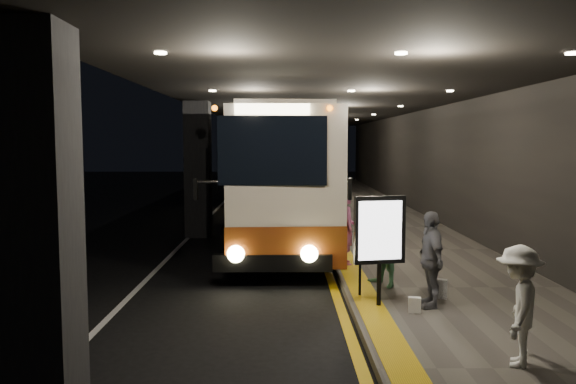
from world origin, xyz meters
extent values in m
plane|color=black|center=(0.00, 0.00, 0.00)|extent=(90.00, 90.00, 0.00)
cube|color=silver|center=(-1.80, 5.00, 0.01)|extent=(0.12, 50.00, 0.01)
cube|color=gold|center=(2.35, 5.00, 0.01)|extent=(0.18, 50.00, 0.01)
cube|color=#514C44|center=(4.75, 5.00, 0.07)|extent=(4.50, 50.00, 0.15)
cube|color=gold|center=(2.85, 5.00, 0.16)|extent=(0.50, 50.00, 0.01)
cube|color=black|center=(7.00, 5.00, 3.00)|extent=(0.10, 50.00, 6.00)
cube|color=black|center=(-1.50, -8.00, 2.20)|extent=(0.80, 0.80, 4.40)
cube|color=black|center=(-1.50, 4.00, 2.20)|extent=(0.80, 0.80, 4.40)
cube|color=black|center=(-1.50, 16.00, 2.20)|extent=(0.80, 0.80, 4.40)
cube|color=black|center=(2.50, 5.00, 4.60)|extent=(9.00, 50.00, 0.40)
cube|color=beige|center=(1.06, 3.41, 2.15)|extent=(3.12, 12.37, 3.48)
cube|color=maroon|center=(1.06, 3.41, 0.87)|extent=(3.14, 12.39, 0.92)
cube|color=black|center=(1.06, -2.75, 2.91)|extent=(2.25, 0.16, 1.43)
cube|color=black|center=(1.06, -2.67, 0.56)|extent=(2.51, 0.37, 0.36)
cylinder|color=black|center=(-0.10, -0.47, 0.51)|extent=(0.29, 1.02, 1.02)
cylinder|color=black|center=(2.22, -0.47, 0.51)|extent=(0.29, 1.02, 1.02)
cylinder|color=black|center=(-0.10, 7.50, 0.51)|extent=(0.29, 1.02, 1.02)
cylinder|color=black|center=(2.22, 7.50, 0.51)|extent=(0.29, 1.02, 1.02)
sphere|color=#FFEAA5|center=(0.29, -2.76, 0.77)|extent=(0.37, 0.37, 0.37)
sphere|color=#FFEAA5|center=(1.82, -2.76, 0.77)|extent=(0.37, 0.37, 0.37)
cube|color=#FFF2BF|center=(1.06, -2.76, 3.76)|extent=(1.53, 0.12, 0.22)
cube|color=beige|center=(1.06, 18.58, 2.22)|extent=(2.80, 12.73, 3.60)
cube|color=maroon|center=(1.06, 18.58, 0.90)|extent=(2.82, 12.75, 0.95)
cube|color=black|center=(1.06, 12.20, 3.02)|extent=(2.33, 0.09, 1.48)
cube|color=black|center=(1.06, 12.28, 0.58)|extent=(2.60, 0.28, 0.37)
cylinder|color=black|center=(-0.15, 14.56, 0.53)|extent=(0.30, 1.06, 1.06)
cylinder|color=black|center=(2.26, 14.56, 0.53)|extent=(0.30, 1.06, 1.06)
cylinder|color=black|center=(-0.15, 22.81, 0.53)|extent=(0.30, 1.06, 1.06)
cylinder|color=black|center=(2.26, 22.81, 0.53)|extent=(0.30, 1.06, 1.06)
cube|color=beige|center=(0.94, 32.49, 1.92)|extent=(2.99, 11.10, 3.11)
cube|color=maroon|center=(0.94, 32.49, 0.78)|extent=(3.01, 11.12, 0.82)
cube|color=black|center=(0.94, 26.98, 2.61)|extent=(2.01, 0.19, 1.28)
cube|color=black|center=(0.94, 27.06, 0.50)|extent=(2.25, 0.39, 0.32)
cylinder|color=black|center=(-0.09, 29.02, 0.46)|extent=(0.26, 0.91, 0.91)
cylinder|color=black|center=(1.96, 29.02, 0.46)|extent=(0.26, 0.91, 0.91)
cylinder|color=black|center=(-0.09, 36.15, 0.46)|extent=(0.26, 0.91, 0.91)
cylinder|color=black|center=(1.96, 36.15, 0.46)|extent=(0.26, 0.91, 0.91)
imported|color=#D1619C|center=(2.80, -0.95, 1.03)|extent=(0.46, 0.66, 1.76)
imported|color=#467F53|center=(3.32, -3.08, 1.02)|extent=(0.86, 1.00, 1.75)
imported|color=silver|center=(4.37, -7.13, 0.95)|extent=(0.86, 1.14, 1.60)
imported|color=#4B4A4F|center=(3.90, -4.50, 1.01)|extent=(0.58, 1.04, 1.73)
cube|color=black|center=(4.22, -3.94, 0.33)|extent=(0.32, 0.22, 0.36)
cube|color=silver|center=(3.55, -4.83, 0.28)|extent=(0.23, 0.16, 0.26)
cylinder|color=black|center=(3.00, -4.43, 0.54)|extent=(0.08, 0.08, 0.77)
cube|color=black|center=(3.00, -4.43, 1.53)|extent=(0.94, 0.28, 1.21)
cube|color=white|center=(3.00, -4.49, 1.53)|extent=(0.78, 0.17, 1.05)
cylinder|color=black|center=(2.75, -3.75, 0.71)|extent=(0.05, 0.05, 1.12)
camera|label=1|loc=(1.28, -14.30, 3.08)|focal=35.00mm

